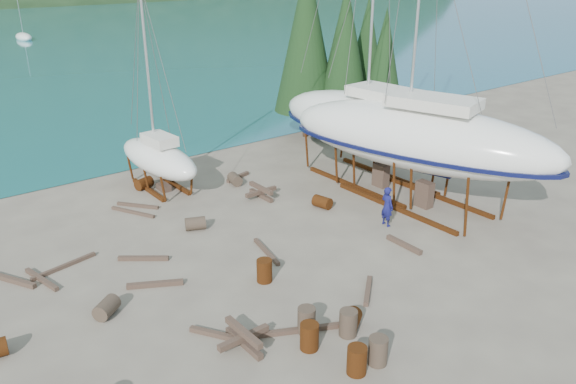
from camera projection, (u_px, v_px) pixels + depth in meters
ground at (318, 268)px, 21.73m from camera, size 600.00×600.00×0.00m
cypress_near_right at (345, 51)px, 35.40m from camera, size 3.60×3.60×10.00m
cypress_mid_right at (384, 67)px, 35.13m from camera, size 3.06×3.06×8.50m
cypress_back_left at (306, 36)px, 35.67m from camera, size 4.14×4.14×11.50m
cypress_far_right at (366, 54)px, 38.06m from camera, size 3.24×3.24×9.00m
moored_boat_mid at (24, 37)px, 85.51m from camera, size 2.00×5.00×6.05m
large_sailboat_near at (419, 137)px, 26.42m from camera, size 7.53×13.91×21.02m
large_sailboat_far at (375, 124)px, 28.93m from camera, size 4.55×12.87×19.99m
small_sailboat_shore at (159, 158)px, 28.75m from camera, size 2.49×6.59×10.34m
worker at (387, 206)px, 24.97m from camera, size 0.50×0.71×1.84m
drum_4 at (144, 183)px, 29.30m from camera, size 1.02×0.83×0.58m
drum_5 at (306, 320)px, 17.85m from camera, size 0.58×0.58×0.88m
drum_6 at (322, 202)px, 27.00m from camera, size 0.75×0.98×0.58m
drum_9 at (195, 223)px, 24.79m from camera, size 1.04×0.88×0.58m
drum_10 at (309, 336)px, 17.07m from camera, size 0.58×0.58×0.88m
drum_11 at (235, 179)px, 29.84m from camera, size 0.77×0.99×0.58m
drum_12 at (351, 321)px, 18.08m from camera, size 1.05×0.96×0.58m
drum_13 at (357, 360)px, 16.04m from camera, size 0.58×0.58×0.88m
drum_14 at (264, 271)px, 20.70m from camera, size 0.58×0.58×0.88m
drum_15 at (107, 308)px, 18.75m from camera, size 1.05×1.00×0.58m
drum_16 at (378, 351)px, 16.44m from camera, size 0.58×0.58×0.88m
drum_17 at (348, 323)px, 17.70m from camera, size 0.58×0.58×0.88m
timber_0 at (133, 212)px, 26.44m from camera, size 1.23×2.27×0.14m
timber_1 at (404, 245)px, 23.35m from camera, size 0.25×1.85×0.19m
timber_2 at (10, 279)px, 20.80m from camera, size 1.34×2.25×0.19m
timber_4 at (143, 258)px, 22.29m from camera, size 1.68×1.37×0.17m
timber_5 at (302, 330)px, 17.97m from camera, size 2.77×1.50×0.16m
timber_6 at (238, 177)px, 30.70m from camera, size 1.65×0.63×0.19m
timber_7 at (368, 291)px, 20.10m from camera, size 1.51×1.31×0.17m
timber_8 at (155, 284)px, 20.49m from camera, size 1.87×1.14×0.19m
timber_9 at (138, 206)px, 27.15m from camera, size 1.44×1.81×0.15m
timber_11 at (266, 251)px, 22.84m from camera, size 0.65×2.32×0.15m
timber_12 at (218, 335)px, 17.72m from camera, size 1.17×1.72×0.17m
timber_15 at (64, 266)px, 21.74m from camera, size 2.64×0.68×0.15m
timber_17 at (41, 279)px, 20.82m from camera, size 0.62×2.16×0.16m
timber_pile_fore at (244, 338)px, 17.24m from camera, size 1.80×1.80×0.60m
timber_pile_aft at (261, 192)px, 28.18m from camera, size 1.80×1.80×0.60m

